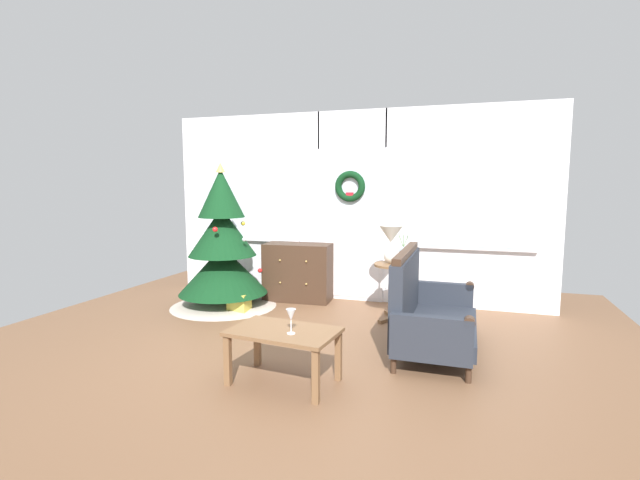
{
  "coord_description": "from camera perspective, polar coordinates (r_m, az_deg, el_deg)",
  "views": [
    {
      "loc": [
        1.51,
        -3.93,
        1.57
      ],
      "look_at": [
        0.05,
        0.55,
        1.0
      ],
      "focal_mm": 25.64,
      "sensor_mm": 36.0,
      "label": 1
    }
  ],
  "objects": [
    {
      "name": "table_lamp",
      "position": [
        5.36,
        8.83,
        0.14
      ],
      "size": [
        0.28,
        0.28,
        0.44
      ],
      "color": "silver",
      "rests_on": "side_table"
    },
    {
      "name": "back_wall_with_door",
      "position": [
        6.2,
        3.95,
        4.24
      ],
      "size": [
        5.2,
        0.19,
        2.55
      ],
      "color": "white",
      "rests_on": "ground"
    },
    {
      "name": "side_table",
      "position": [
        5.39,
        9.3,
        -4.94
      ],
      "size": [
        0.5,
        0.48,
        0.66
      ],
      "color": "brown",
      "rests_on": "ground"
    },
    {
      "name": "gift_box",
      "position": [
        5.79,
        -10.04,
        -7.71
      ],
      "size": [
        0.24,
        0.22,
        0.24
      ],
      "primitive_type": "cube",
      "color": "#D8C64C",
      "rests_on": "ground"
    },
    {
      "name": "coffee_table",
      "position": [
        3.7,
        -4.57,
        -12.08
      ],
      "size": [
        0.89,
        0.6,
        0.43
      ],
      "color": "brown",
      "rests_on": "ground"
    },
    {
      "name": "christmas_tree",
      "position": [
        6.0,
        -12.06,
        -1.6
      ],
      "size": [
        1.36,
        1.36,
        1.85
      ],
      "color": "#4C331E",
      "rests_on": "ground"
    },
    {
      "name": "ground_plane",
      "position": [
        4.49,
        -2.86,
        -13.56
      ],
      "size": [
        6.76,
        6.76,
        0.0
      ],
      "primitive_type": "plane",
      "color": "brown"
    },
    {
      "name": "settee_sofa",
      "position": [
        4.52,
        13.0,
        -8.61
      ],
      "size": [
        0.72,
        1.44,
        0.96
      ],
      "color": "#3D281C",
      "rests_on": "ground"
    },
    {
      "name": "wine_glass",
      "position": [
        3.54,
        -3.64,
        -9.43
      ],
      "size": [
        0.08,
        0.08,
        0.2
      ],
      "color": "silver",
      "rests_on": "coffee_table"
    },
    {
      "name": "flower_vase",
      "position": [
        5.27,
        10.34,
        -1.86
      ],
      "size": [
        0.11,
        0.1,
        0.35
      ],
      "color": "#99ADBC",
      "rests_on": "side_table"
    },
    {
      "name": "dresser_cabinet",
      "position": [
        6.23,
        -2.76,
        -4.02
      ],
      "size": [
        0.92,
        0.48,
        0.78
      ],
      "color": "#3D281C",
      "rests_on": "ground"
    }
  ]
}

